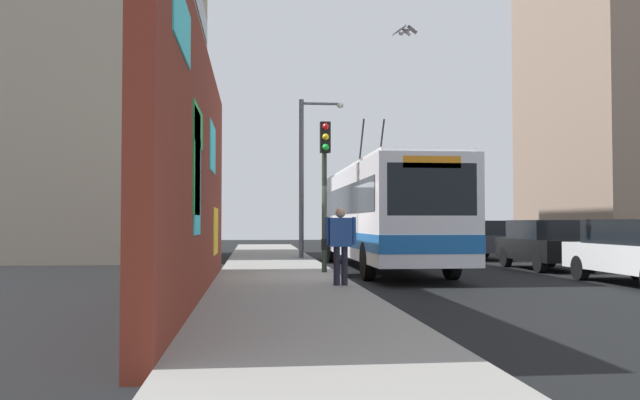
{
  "coord_description": "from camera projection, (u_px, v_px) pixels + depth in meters",
  "views": [
    {
      "loc": [
        -17.29,
        2.28,
        1.51
      ],
      "look_at": [
        2.71,
        0.28,
        2.19
      ],
      "focal_mm": 37.33,
      "sensor_mm": 36.0,
      "label": 1
    }
  ],
  "objects": [
    {
      "name": "pedestrian_at_curb",
      "position": [
        340.0,
        239.0,
        14.37
      ],
      "size": [
        0.23,
        0.75,
        1.68
      ],
      "color": "#1E1E2D",
      "rests_on": "sidewalk_slab"
    },
    {
      "name": "parked_car_dark_gray",
      "position": [
        478.0,
        239.0,
        27.55
      ],
      "size": [
        4.12,
        1.75,
        1.58
      ],
      "color": "#38383D",
      "rests_on": "ground_plane"
    },
    {
      "name": "parked_car_black",
      "position": [
        545.0,
        244.0,
        21.24
      ],
      "size": [
        4.08,
        1.77,
        1.58
      ],
      "color": "black",
      "rests_on": "ground_plane"
    },
    {
      "name": "city_bus",
      "position": [
        381.0,
        213.0,
        21.35
      ],
      "size": [
        12.39,
        2.52,
        5.05
      ],
      "color": "silver",
      "rests_on": "ground_plane"
    },
    {
      "name": "street_lamp",
      "position": [
        307.0,
        166.0,
        25.57
      ],
      "size": [
        0.44,
        1.74,
        6.1
      ],
      "color": "#4C4C51",
      "rests_on": "sidewalk_slab"
    },
    {
      "name": "building_far_left",
      "position": [
        90.0,
        22.0,
        28.09
      ],
      "size": [
        9.21,
        9.23,
        19.98
      ],
      "color": "#9E937F",
      "rests_on": "ground_plane"
    },
    {
      "name": "graffiti_wall",
      "position": [
        197.0,
        172.0,
        12.68
      ],
      "size": [
        13.1,
        0.32,
        4.92
      ],
      "color": "maroon",
      "rests_on": "ground_plane"
    },
    {
      "name": "traffic_light",
      "position": [
        325.0,
        171.0,
        18.09
      ],
      "size": [
        0.49,
        0.28,
        4.11
      ],
      "color": "#2D382D",
      "rests_on": "sidewalk_slab"
    },
    {
      "name": "building_far_right",
      "position": [
        637.0,
        48.0,
        33.62
      ],
      "size": [
        10.67,
        8.83,
        20.69
      ],
      "color": "gray",
      "rests_on": "ground_plane"
    },
    {
      "name": "curbside_puddle",
      "position": [
        356.0,
        276.0,
        18.64
      ],
      "size": [
        1.49,
        1.49,
        0.0
      ],
      "primitive_type": "cylinder",
      "color": "black",
      "rests_on": "ground_plane"
    },
    {
      "name": "ground_plane",
      "position": [
        341.0,
        280.0,
        17.37
      ],
      "size": [
        80.0,
        80.0,
        0.0
      ],
      "primitive_type": "plane",
      "color": "black"
    },
    {
      "name": "sidewalk_slab",
      "position": [
        280.0,
        278.0,
        17.21
      ],
      "size": [
        48.0,
        3.2,
        0.15
      ],
      "primitive_type": "cube",
      "color": "gray",
      "rests_on": "ground_plane"
    }
  ]
}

